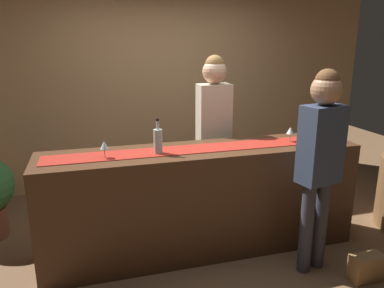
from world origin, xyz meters
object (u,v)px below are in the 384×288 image
at_px(wine_bottle_clear, 158,141).
at_px(customer_sipping, 321,151).
at_px(bartender, 214,120).
at_px(wine_glass_near_customer, 104,146).
at_px(wine_glass_mid_counter, 290,131).
at_px(handbag, 367,268).
at_px(wine_glass_far_end, 309,132).
at_px(wine_bottle_amber, 322,126).

relative_size(wine_bottle_clear, customer_sipping, 0.18).
bearing_deg(wine_bottle_clear, bartender, 41.09).
relative_size(wine_bottle_clear, wine_glass_near_customer, 2.10).
relative_size(wine_bottle_clear, bartender, 0.17).
distance_m(wine_glass_near_customer, bartender, 1.32).
distance_m(bartender, customer_sipping, 1.26).
height_order(wine_glass_mid_counter, handbag, wine_glass_mid_counter).
bearing_deg(bartender, wine_glass_far_end, 137.03).
distance_m(wine_glass_mid_counter, bartender, 0.81).
xyz_separation_m(wine_bottle_clear, bartender, (0.71, 0.62, 0.01)).
distance_m(wine_bottle_amber, wine_glass_mid_counter, 0.42).
distance_m(wine_glass_far_end, customer_sipping, 0.54).
relative_size(wine_glass_far_end, handbag, 0.51).
relative_size(wine_bottle_amber, wine_bottle_clear, 1.00).
xyz_separation_m(wine_glass_far_end, handbag, (0.13, -0.77, -0.98)).
relative_size(wine_glass_near_customer, handbag, 0.51).
height_order(wine_glass_near_customer, wine_glass_mid_counter, same).
bearing_deg(wine_glass_mid_counter, handbag, -71.23).
distance_m(wine_glass_far_end, bartender, 0.97).
xyz_separation_m(wine_bottle_amber, wine_glass_near_customer, (-2.12, -0.14, -0.01)).
distance_m(bartender, handbag, 1.94).
xyz_separation_m(customer_sipping, handbag, (0.34, -0.28, -0.95)).
distance_m(wine_glass_near_customer, handbag, 2.36).
relative_size(wine_glass_near_customer, wine_glass_far_end, 1.00).
xyz_separation_m(wine_glass_near_customer, wine_glass_mid_counter, (1.71, 0.04, 0.00)).
distance_m(wine_bottle_clear, wine_glass_mid_counter, 1.27).
bearing_deg(wine_glass_far_end, bartender, 137.23).
distance_m(wine_bottle_amber, handbag, 1.37).
height_order(wine_glass_far_end, customer_sipping, customer_sipping).
xyz_separation_m(bartender, handbag, (0.84, -1.43, -1.00)).
height_order(wine_glass_mid_counter, bartender, bartender).
distance_m(wine_glass_mid_counter, wine_glass_far_end, 0.17).
bearing_deg(wine_bottle_clear, wine_bottle_amber, 4.47).
bearing_deg(wine_glass_mid_counter, customer_sipping, -95.83).
bearing_deg(handbag, wine_bottle_amber, 82.55).
bearing_deg(bartender, wine_bottle_amber, 152.79).
xyz_separation_m(wine_glass_far_end, bartender, (-0.71, 0.66, 0.02)).
bearing_deg(wine_bottle_amber, customer_sipping, -125.21).
relative_size(wine_glass_far_end, bartender, 0.08).
xyz_separation_m(wine_glass_mid_counter, customer_sipping, (-0.06, -0.57, -0.03)).
bearing_deg(bartender, handbag, 120.29).
bearing_deg(wine_glass_mid_counter, wine_bottle_clear, -178.37).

